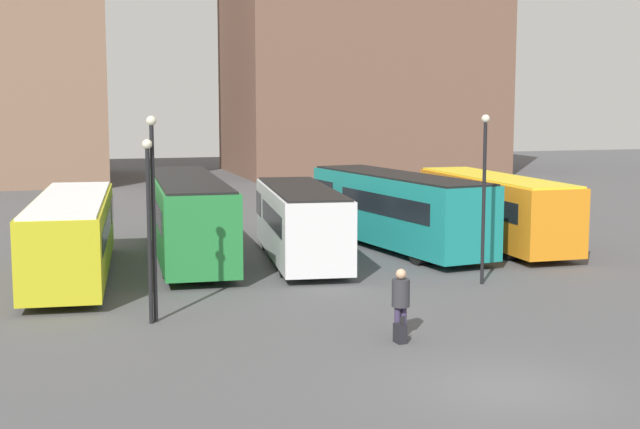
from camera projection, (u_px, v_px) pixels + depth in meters
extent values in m
plane|color=#4C4C4F|center=(509.00, 389.00, 19.32)|extent=(160.00, 160.00, 0.00)
cube|color=brown|center=(359.00, 46.00, 76.10)|extent=(21.59, 15.33, 21.58)
cube|color=gold|center=(72.00, 235.00, 31.28)|extent=(3.57, 11.78, 2.51)
cube|color=black|center=(81.00, 209.00, 35.86)|extent=(2.71, 2.36, 0.95)
cube|color=black|center=(69.00, 230.00, 30.22)|extent=(3.20, 7.63, 0.75)
cube|color=white|center=(71.00, 198.00, 31.11)|extent=(3.35, 11.53, 0.08)
cylinder|color=black|center=(80.00, 247.00, 34.91)|extent=(2.46, 1.22, 1.00)
cylinder|color=black|center=(64.00, 284.00, 27.92)|extent=(2.46, 1.22, 1.00)
cube|color=#237A38|center=(188.00, 215.00, 35.02)|extent=(3.31, 12.52, 2.84)
cube|color=black|center=(178.00, 193.00, 39.87)|extent=(2.73, 2.42, 1.08)
cube|color=black|center=(190.00, 210.00, 33.89)|extent=(3.07, 8.07, 0.85)
cube|color=black|center=(187.00, 178.00, 34.83)|extent=(3.09, 12.26, 0.08)
cylinder|color=black|center=(181.00, 231.00, 38.87)|extent=(2.52, 1.24, 1.09)
cylinder|color=black|center=(198.00, 262.00, 31.46)|extent=(2.52, 1.24, 1.09)
cube|color=silver|center=(301.00, 222.00, 34.37)|extent=(3.57, 9.64, 2.56)
cube|color=black|center=(287.00, 203.00, 38.10)|extent=(2.68, 2.02, 0.97)
cube|color=black|center=(304.00, 217.00, 33.50)|extent=(3.19, 6.28, 0.77)
cube|color=black|center=(300.00, 188.00, 34.20)|extent=(3.36, 9.43, 0.08)
cylinder|color=black|center=(290.00, 238.00, 37.36)|extent=(2.44, 1.21, 0.93)
cylinder|color=black|center=(313.00, 263.00, 31.66)|extent=(2.44, 1.21, 0.93)
cube|color=#19847F|center=(397.00, 209.00, 37.24)|extent=(4.13, 11.45, 2.79)
cube|color=black|center=(348.00, 191.00, 41.32)|extent=(2.85, 2.41, 1.06)
cube|color=black|center=(410.00, 203.00, 36.29)|extent=(3.58, 7.46, 0.84)
cube|color=black|center=(398.00, 175.00, 37.05)|extent=(3.89, 11.20, 0.08)
cylinder|color=black|center=(359.00, 226.00, 40.50)|extent=(2.57, 1.41, 1.07)
cylinder|color=black|center=(442.00, 249.00, 34.26)|extent=(2.57, 1.41, 1.07)
cube|color=orange|center=(494.00, 209.00, 38.11)|extent=(2.61, 10.69, 2.65)
cube|color=black|center=(452.00, 191.00, 42.23)|extent=(2.52, 1.99, 1.01)
cube|color=black|center=(505.00, 203.00, 37.15)|extent=(2.58, 6.86, 0.79)
cube|color=yellow|center=(495.00, 177.00, 37.93)|extent=(2.41, 10.48, 0.08)
cylinder|color=black|center=(461.00, 224.00, 41.40)|extent=(2.37, 1.05, 1.02)
cylinder|color=black|center=(532.00, 246.00, 35.10)|extent=(2.37, 1.05, 1.02)
cylinder|color=#382D4C|center=(397.00, 322.00, 23.41)|extent=(0.18, 0.18, 0.84)
cylinder|color=#382D4C|center=(403.00, 322.00, 23.48)|extent=(0.18, 0.18, 0.84)
cylinder|color=#2D2D33|center=(401.00, 293.00, 23.35)|extent=(0.52, 0.52, 0.73)
sphere|color=tan|center=(401.00, 274.00, 23.28)|extent=(0.27, 0.27, 0.27)
cube|color=black|center=(400.00, 333.00, 22.96)|extent=(0.27, 0.38, 0.50)
cube|color=black|center=(403.00, 321.00, 22.80)|extent=(0.13, 0.04, 0.23)
cylinder|color=black|center=(154.00, 224.00, 24.84)|extent=(0.12, 0.12, 5.58)
sphere|color=beige|center=(151.00, 121.00, 24.47)|extent=(0.28, 0.28, 0.28)
cylinder|color=black|center=(149.00, 236.00, 24.68)|extent=(0.12, 0.12, 4.95)
sphere|color=beige|center=(147.00, 144.00, 24.35)|extent=(0.28, 0.28, 0.28)
cylinder|color=black|center=(484.00, 204.00, 29.99)|extent=(0.12, 0.12, 5.53)
sphere|color=beige|center=(486.00, 119.00, 29.63)|extent=(0.28, 0.28, 0.28)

